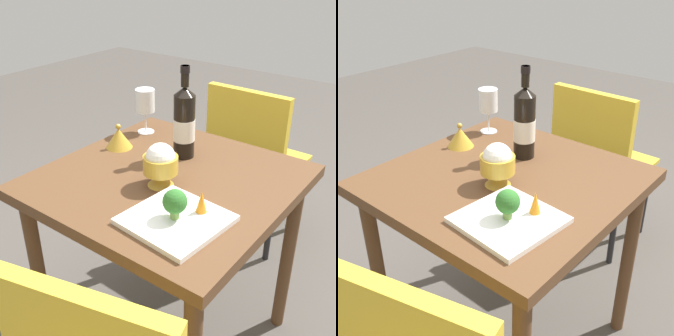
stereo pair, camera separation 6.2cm
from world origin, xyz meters
The scene contains 10 objects.
ground_plane centered at (0.00, 0.00, 0.00)m, with size 8.00×8.00×0.00m, color #4C4742.
dining_table centered at (0.00, 0.00, 0.63)m, with size 0.78×0.78×0.74m.
chair_near_window centered at (-0.74, -0.06, 0.53)m, with size 0.41×0.41×0.85m.
wine_bottle centered at (-0.16, -0.05, 0.86)m, with size 0.08×0.08×0.33m.
wine_glass centered at (-0.24, -0.30, 0.86)m, with size 0.08×0.08×0.18m.
rice_bowl centered at (0.06, 0.02, 0.81)m, with size 0.11×0.11×0.14m.
rice_bowl_lid centered at (-0.07, -0.28, 0.77)m, with size 0.10×0.10×0.09m.
serving_plate centered at (0.20, 0.18, 0.74)m, with size 0.27×0.27×0.02m.
broccoli_floret centered at (0.20, 0.17, 0.80)m, with size 0.07×0.07×0.09m.
carrot_garnish_left centered at (0.13, 0.22, 0.78)m, with size 0.03×0.03×0.06m.
Camera 2 is at (0.93, 0.78, 1.40)m, focal length 45.19 mm.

